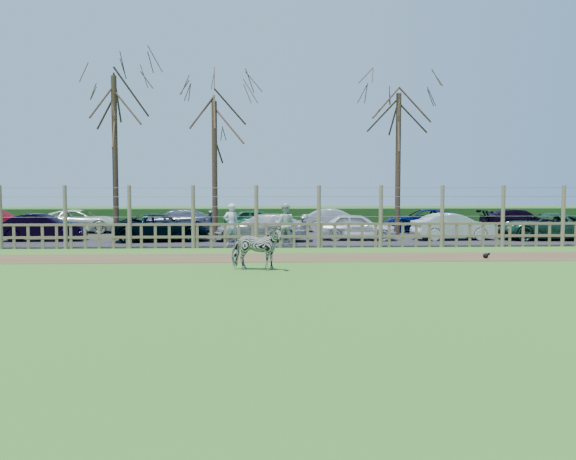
{
  "coord_description": "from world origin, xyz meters",
  "views": [
    {
      "loc": [
        0.04,
        -17.51,
        2.5
      ],
      "look_at": [
        1.0,
        2.5,
        1.1
      ],
      "focal_mm": 40.0,
      "sensor_mm": 36.0,
      "label": 1
    }
  ],
  "objects_px": {
    "car_2": "(162,227)",
    "car_5": "(453,227)",
    "zebra": "(257,248)",
    "tree_mid": "(214,136)",
    "visitor_b": "(285,224)",
    "visitor_a": "(231,225)",
    "tree_left": "(114,117)",
    "car_13": "(519,221)",
    "tree_right": "(398,130)",
    "car_6": "(546,226)",
    "crow": "(486,256)",
    "car_11": "(336,220)",
    "car_9": "(175,221)",
    "car_10": "(257,221)",
    "car_3": "(261,228)",
    "car_8": "(79,221)",
    "car_4": "(357,227)",
    "car_12": "(423,220)",
    "car_1": "(43,227)"
  },
  "relations": [
    {
      "from": "tree_mid",
      "to": "visitor_b",
      "type": "bearing_deg",
      "value": -56.12
    },
    {
      "from": "car_10",
      "to": "car_11",
      "type": "relative_size",
      "value": 0.97
    },
    {
      "from": "tree_left",
      "to": "car_9",
      "type": "height_order",
      "value": "tree_left"
    },
    {
      "from": "crow",
      "to": "car_5",
      "type": "distance_m",
      "value": 7.13
    },
    {
      "from": "tree_left",
      "to": "car_13",
      "type": "height_order",
      "value": "tree_left"
    },
    {
      "from": "car_2",
      "to": "car_12",
      "type": "xyz_separation_m",
      "value": [
        13.0,
        5.14,
        0.0
      ]
    },
    {
      "from": "tree_right",
      "to": "car_6",
      "type": "xyz_separation_m",
      "value": [
        6.09,
        -3.21,
        -4.6
      ]
    },
    {
      "from": "crow",
      "to": "car_1",
      "type": "relative_size",
      "value": 0.07
    },
    {
      "from": "visitor_b",
      "to": "car_2",
      "type": "distance_m",
      "value": 5.75
    },
    {
      "from": "car_3",
      "to": "car_12",
      "type": "relative_size",
      "value": 0.96
    },
    {
      "from": "zebra",
      "to": "car_1",
      "type": "xyz_separation_m",
      "value": [
        -9.49,
        10.03,
        -0.02
      ]
    },
    {
      "from": "tree_left",
      "to": "car_6",
      "type": "distance_m",
      "value": 20.29
    },
    {
      "from": "car_4",
      "to": "car_10",
      "type": "xyz_separation_m",
      "value": [
        -4.51,
        5.12,
        0.0
      ]
    },
    {
      "from": "visitor_a",
      "to": "car_8",
      "type": "xyz_separation_m",
      "value": [
        -8.18,
        7.6,
        -0.26
      ]
    },
    {
      "from": "tree_mid",
      "to": "car_6",
      "type": "distance_m",
      "value": 15.9
    },
    {
      "from": "tree_mid",
      "to": "car_12",
      "type": "height_order",
      "value": "tree_mid"
    },
    {
      "from": "zebra",
      "to": "car_5",
      "type": "distance_m",
      "value": 13.15
    },
    {
      "from": "car_1",
      "to": "car_12",
      "type": "distance_m",
      "value": 18.94
    },
    {
      "from": "tree_mid",
      "to": "zebra",
      "type": "relative_size",
      "value": 4.38
    },
    {
      "from": "visitor_b",
      "to": "car_8",
      "type": "height_order",
      "value": "visitor_b"
    },
    {
      "from": "car_12",
      "to": "car_11",
      "type": "bearing_deg",
      "value": -88.06
    },
    {
      "from": "tree_mid",
      "to": "car_5",
      "type": "relative_size",
      "value": 1.87
    },
    {
      "from": "car_11",
      "to": "tree_left",
      "type": "bearing_deg",
      "value": 113.7
    },
    {
      "from": "car_11",
      "to": "car_12",
      "type": "bearing_deg",
      "value": -89.2
    },
    {
      "from": "visitor_a",
      "to": "car_6",
      "type": "height_order",
      "value": "visitor_a"
    },
    {
      "from": "car_8",
      "to": "car_9",
      "type": "bearing_deg",
      "value": -89.3
    },
    {
      "from": "visitor_a",
      "to": "visitor_b",
      "type": "bearing_deg",
      "value": 165.23
    },
    {
      "from": "car_10",
      "to": "car_12",
      "type": "relative_size",
      "value": 0.82
    },
    {
      "from": "car_6",
      "to": "car_12",
      "type": "relative_size",
      "value": 1.0
    },
    {
      "from": "crow",
      "to": "tree_right",
      "type": "bearing_deg",
      "value": 94.86
    },
    {
      "from": "visitor_a",
      "to": "car_5",
      "type": "distance_m",
      "value": 10.19
    },
    {
      "from": "visitor_a",
      "to": "car_1",
      "type": "relative_size",
      "value": 0.47
    },
    {
      "from": "car_9",
      "to": "zebra",
      "type": "bearing_deg",
      "value": 16.96
    },
    {
      "from": "crow",
      "to": "car_1",
      "type": "height_order",
      "value": "car_1"
    },
    {
      "from": "car_3",
      "to": "car_6",
      "type": "xyz_separation_m",
      "value": [
        12.89,
        0.1,
        0.0
      ]
    },
    {
      "from": "tree_left",
      "to": "car_11",
      "type": "xyz_separation_m",
      "value": [
        10.72,
        3.83,
        -4.98
      ]
    },
    {
      "from": "car_6",
      "to": "car_9",
      "type": "xyz_separation_m",
      "value": [
        -17.35,
        5.53,
        0.0
      ]
    },
    {
      "from": "car_4",
      "to": "car_6",
      "type": "distance_m",
      "value": 8.57
    },
    {
      "from": "visitor_a",
      "to": "car_6",
      "type": "bearing_deg",
      "value": 169.57
    },
    {
      "from": "tree_left",
      "to": "car_8",
      "type": "bearing_deg",
      "value": 126.18
    },
    {
      "from": "car_6",
      "to": "visitor_b",
      "type": "bearing_deg",
      "value": -75.04
    },
    {
      "from": "tree_right",
      "to": "car_6",
      "type": "height_order",
      "value": "tree_right"
    },
    {
      "from": "tree_left",
      "to": "tree_mid",
      "type": "relative_size",
      "value": 1.15
    },
    {
      "from": "tree_left",
      "to": "visitor_b",
      "type": "distance_m",
      "value": 9.74
    },
    {
      "from": "tree_right",
      "to": "car_6",
      "type": "distance_m",
      "value": 8.28
    },
    {
      "from": "tree_mid",
      "to": "car_4",
      "type": "bearing_deg",
      "value": -20.4
    },
    {
      "from": "zebra",
      "to": "car_9",
      "type": "xyz_separation_m",
      "value": [
        -4.28,
        15.06,
        -0.02
      ]
    },
    {
      "from": "tree_left",
      "to": "tree_right",
      "type": "bearing_deg",
      "value": 6.34
    },
    {
      "from": "car_2",
      "to": "car_5",
      "type": "relative_size",
      "value": 1.19
    },
    {
      "from": "visitor_a",
      "to": "car_9",
      "type": "bearing_deg",
      "value": -86.5
    }
  ]
}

